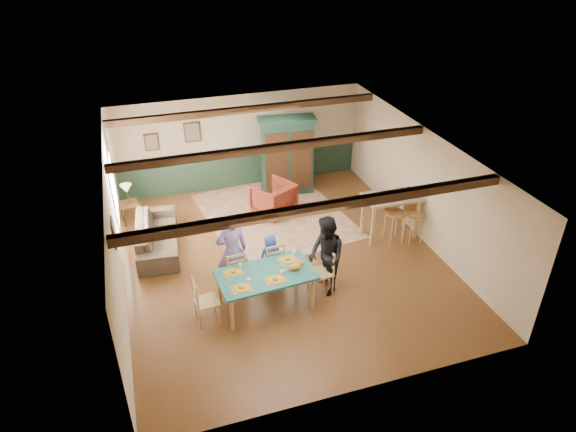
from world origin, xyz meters
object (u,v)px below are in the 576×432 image
object	(u,v)px
person_child	(271,257)
dining_chair_end_left	(207,300)
cat	(295,266)
person_woman	(326,256)
end_table	(130,212)
armoire	(287,156)
table_lamp	(127,194)
bar_stool_left	(395,219)
dining_chair_end_right	(321,272)
dining_chair_far_left	(234,269)
person_man	(232,251)
dining_table	(266,290)
counter_table	(390,216)
sofa	(157,235)
armchair	(273,199)
dining_chair_far_right	(272,260)
bar_stool_right	(414,219)

from	to	relation	value
person_child	dining_chair_end_left	bearing A→B (deg)	27.30
cat	person_woman	bearing A→B (deg)	8.13
person_child	end_table	world-z (taller)	person_child
dining_chair_end_left	armoire	size ratio (longest dim) A/B	0.45
table_lamp	bar_stool_left	xyz separation A→B (m)	(5.99, -2.88, -0.19)
cat	armoire	world-z (taller)	armoire
dining_chair_end_right	bar_stool_left	bearing A→B (deg)	113.65
dining_chair_far_left	person_man	size ratio (longest dim) A/B	0.55
dining_table	bar_stool_left	xyz separation A→B (m)	(3.57, 1.35, 0.23)
counter_table	bar_stool_left	bearing A→B (deg)	-90.32
dining_chair_far_left	dining_chair_end_left	world-z (taller)	same
dining_chair_end_left	counter_table	world-z (taller)	counter_table
cat	counter_table	world-z (taller)	counter_table
bar_stool_left	table_lamp	bearing A→B (deg)	151.82
dining_table	dining_chair_end_left	distance (m)	1.21
person_man	sofa	world-z (taller)	person_man
dining_chair_end_right	armchair	size ratio (longest dim) A/B	1.04
person_man	armchair	xyz separation A→B (m)	(1.68, 2.74, -0.47)
cat	armchair	size ratio (longest dim) A/B	0.39
cat	table_lamp	size ratio (longest dim) A/B	0.74
dining_chair_far_left	dining_chair_far_right	world-z (taller)	same
person_woman	person_child	world-z (taller)	person_woman
armchair	bar_stool_right	xyz separation A→B (m)	(2.83, -2.29, 0.16)
dining_chair_end_right	counter_table	world-z (taller)	counter_table
cat	person_man	bearing A→B (deg)	136.55
armoire	sofa	size ratio (longest dim) A/B	0.93
dining_chair_far_right	armchair	distance (m)	2.89
armoire	end_table	size ratio (longest dim) A/B	3.91
dining_chair_far_left	bar_stool_left	xyz separation A→B (m)	(4.05, 0.63, 0.13)
dining_chair_end_left	person_man	distance (m)	1.22
armoire	counter_table	size ratio (longest dim) A/B	1.66
sofa	table_lamp	distance (m)	1.59
person_man	armchair	bearing A→B (deg)	-125.95
counter_table	bar_stool_left	world-z (taller)	bar_stool_left
dining_table	person_woman	xyz separation A→B (m)	(1.31, 0.10, 0.47)
end_table	dining_table	bearing A→B (deg)	-60.24
dining_chair_end_right	armchair	xyz separation A→B (m)	(-0.01, 3.46, -0.06)
dining_chair_far_right	bar_stool_left	size ratio (longest dim) A/B	0.80
cat	armoire	distance (m)	4.89
table_lamp	bar_stool_left	size ratio (longest dim) A/B	0.41
dining_chair_far_right	cat	xyz separation A→B (m)	(0.22, -0.85, 0.38)
dining_table	dining_chair_far_right	distance (m)	0.87
person_woman	armchair	bearing A→B (deg)	177.45
sofa	counter_table	bearing A→B (deg)	-97.66
person_woman	armoire	world-z (taller)	armoire
armchair	end_table	bearing A→B (deg)	-39.14
dining_chair_far_right	person_woman	distance (m)	1.23
person_child	sofa	size ratio (longest dim) A/B	0.45
person_woman	bar_stool_left	distance (m)	2.60
dining_table	dining_chair_far_left	xyz separation A→B (m)	(-0.48, 0.72, 0.11)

